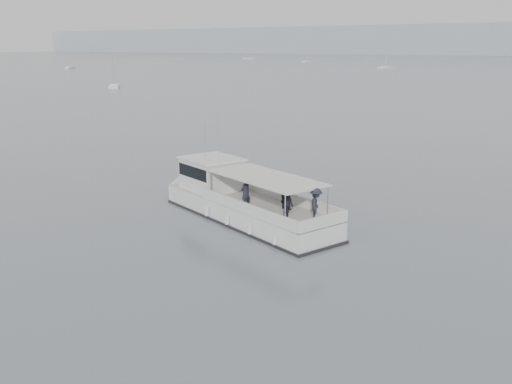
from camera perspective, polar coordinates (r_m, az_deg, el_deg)
The scene contains 3 objects.
ground at distance 25.56m, azimuth -0.68°, elevation -5.80°, with size 1400.00×1400.00×0.00m, color slate.
tour_boat at distance 30.36m, azimuth -2.07°, elevation -0.76°, with size 12.66×6.53×5.37m.
moored_fleet at distance 240.92m, azimuth 20.69°, elevation 11.54°, with size 394.84×347.79×11.28m.
Camera 1 is at (13.69, -19.69, 8.85)m, focal length 40.00 mm.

